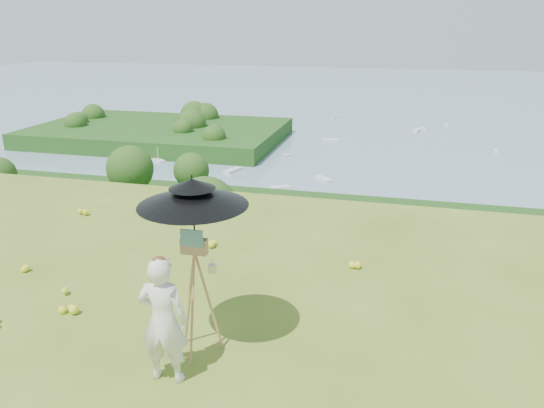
# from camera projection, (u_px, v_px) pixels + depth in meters

# --- Properties ---
(ground) EXTENTS (14.00, 14.00, 0.00)m
(ground) POSITION_uv_depth(u_px,v_px,m) (45.00, 365.00, 6.30)
(ground) COLOR #526C1F
(ground) RESTS_ON ground
(forest_slope) EXTENTS (140.00, 56.00, 22.00)m
(forest_slope) POSITION_uv_depth(u_px,v_px,m) (337.00, 405.00, 47.88)
(forest_slope) COLOR #1D3E11
(forest_slope) RESTS_ON bay_water
(shoreline_tier) EXTENTS (170.00, 28.00, 8.00)m
(shoreline_tier) POSITION_uv_depth(u_px,v_px,m) (367.00, 278.00, 86.82)
(shoreline_tier) COLOR #746A5C
(shoreline_tier) RESTS_ON bay_water
(bay_water) EXTENTS (700.00, 700.00, 0.00)m
(bay_water) POSITION_uv_depth(u_px,v_px,m) (397.00, 110.00, 237.33)
(bay_water) COLOR #7492A6
(bay_water) RESTS_ON ground
(peninsula) EXTENTS (90.00, 60.00, 12.00)m
(peninsula) POSITION_uv_depth(u_px,v_px,m) (158.00, 126.00, 175.11)
(peninsula) COLOR #1D3E11
(peninsula) RESTS_ON bay_water
(slope_trees) EXTENTS (110.00, 50.00, 6.00)m
(slope_trees) POSITION_uv_depth(u_px,v_px,m) (343.00, 265.00, 43.29)
(slope_trees) COLOR #264D17
(slope_trees) RESTS_ON forest_slope
(harbor_town) EXTENTS (110.00, 22.00, 5.00)m
(harbor_town) POSITION_uv_depth(u_px,v_px,m) (369.00, 241.00, 84.69)
(harbor_town) COLOR silver
(harbor_town) RESTS_ON shoreline_tier
(moored_boats) EXTENTS (140.00, 140.00, 0.70)m
(moored_boats) POSITION_uv_depth(u_px,v_px,m) (349.00, 146.00, 167.72)
(moored_boats) COLOR silver
(moored_boats) RESTS_ON bay_water
(wildflowers) EXTENTS (10.00, 10.50, 0.12)m
(wildflowers) POSITION_uv_depth(u_px,v_px,m) (57.00, 349.00, 6.51)
(wildflowers) COLOR yellow
(wildflowers) RESTS_ON ground
(painter) EXTENTS (0.58, 0.40, 1.52)m
(painter) POSITION_uv_depth(u_px,v_px,m) (163.00, 320.00, 5.82)
(painter) COLOR silver
(painter) RESTS_ON ground
(field_easel) EXTENTS (0.64, 0.64, 1.64)m
(field_easel) POSITION_uv_depth(u_px,v_px,m) (196.00, 292.00, 6.31)
(field_easel) COLOR #AC7648
(field_easel) RESTS_ON ground
(sun_umbrella) EXTENTS (1.45, 1.45, 0.91)m
(sun_umbrella) POSITION_uv_depth(u_px,v_px,m) (194.00, 213.00, 6.01)
(sun_umbrella) COLOR black
(sun_umbrella) RESTS_ON field_easel
(painter_cap) EXTENTS (0.23, 0.26, 0.10)m
(painter_cap) POSITION_uv_depth(u_px,v_px,m) (159.00, 261.00, 5.58)
(painter_cap) COLOR #D87785
(painter_cap) RESTS_ON painter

